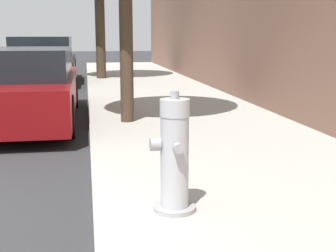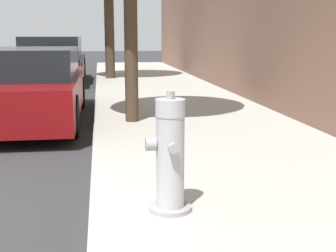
{
  "view_description": "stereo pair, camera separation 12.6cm",
  "coord_description": "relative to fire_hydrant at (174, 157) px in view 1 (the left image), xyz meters",
  "views": [
    {
      "loc": [
        1.99,
        -3.14,
        1.44
      ],
      "look_at": [
        2.79,
        1.41,
        0.54
      ],
      "focal_mm": 50.0,
      "sensor_mm": 36.0,
      "label": 1
    },
    {
      "loc": [
        2.12,
        -3.16,
        1.44
      ],
      "look_at": [
        2.79,
        1.41,
        0.54
      ],
      "focal_mm": 50.0,
      "sensor_mm": 36.0,
      "label": 2
    }
  ],
  "objects": [
    {
      "name": "parked_car_near",
      "position": [
        -1.68,
        4.64,
        0.07
      ],
      "size": [
        1.72,
        4.56,
        1.23
      ],
      "color": "maroon",
      "rests_on": "ground_plane"
    },
    {
      "name": "parked_car_mid",
      "position": [
        -1.91,
        11.38,
        0.14
      ],
      "size": [
        1.85,
        4.57,
        1.39
      ],
      "color": "black",
      "rests_on": "ground_plane"
    },
    {
      "name": "sidewalk_slab",
      "position": [
        0.97,
        -0.21,
        -0.48
      ],
      "size": [
        3.16,
        40.0,
        0.11
      ],
      "color": "#A8A59E",
      "rests_on": "ground_plane"
    },
    {
      "name": "fire_hydrant",
      "position": [
        0.0,
        0.0,
        0.0
      ],
      "size": [
        0.35,
        0.34,
        0.92
      ],
      "color": "#97979C",
      "rests_on": "sidewalk_slab"
    }
  ]
}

